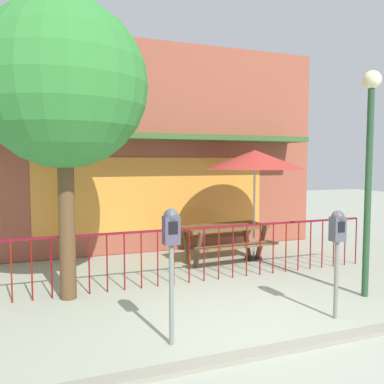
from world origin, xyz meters
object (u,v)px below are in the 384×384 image
(parking_meter_far, at_px, (171,240))
(street_lamp, at_px, (369,148))
(patio_umbrella, at_px, (255,160))
(parking_meter_near, at_px, (337,236))
(street_tree, at_px, (64,86))
(picnic_table_left, at_px, (224,233))

(parking_meter_far, bearing_deg, street_lamp, 8.78)
(patio_umbrella, bearing_deg, parking_meter_near, -100.19)
(parking_meter_near, xyz_separation_m, parking_meter_far, (-2.30, 0.04, 0.09))
(parking_meter_near, relative_size, street_tree, 0.32)
(street_lamp, bearing_deg, street_tree, 160.59)
(parking_meter_far, distance_m, street_tree, 3.05)
(parking_meter_far, bearing_deg, parking_meter_near, -0.99)
(patio_umbrella, relative_size, street_tree, 0.52)
(patio_umbrella, xyz_separation_m, street_tree, (-3.89, -1.16, 1.09))
(picnic_table_left, distance_m, patio_umbrella, 1.67)
(picnic_table_left, height_order, patio_umbrella, patio_umbrella)
(street_lamp, bearing_deg, patio_umbrella, 99.74)
(parking_meter_near, height_order, parking_meter_far, parking_meter_far)
(patio_umbrella, distance_m, parking_meter_far, 4.41)
(parking_meter_near, distance_m, street_lamp, 1.67)
(parking_meter_near, height_order, street_tree, street_tree)
(parking_meter_near, bearing_deg, parking_meter_far, 179.01)
(parking_meter_far, bearing_deg, patio_umbrella, 48.03)
(patio_umbrella, height_order, street_tree, street_tree)
(parking_meter_far, xyz_separation_m, street_lamp, (3.35, 0.52, 1.09))
(street_tree, relative_size, street_lamp, 1.29)
(parking_meter_far, relative_size, street_lamp, 0.45)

